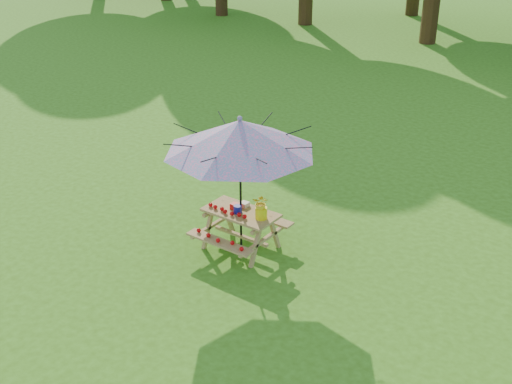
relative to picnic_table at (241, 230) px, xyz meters
The scene contains 5 objects.
picnic_table is the anchor object (origin of this frame).
patio_umbrella 1.62m from the picnic_table, 84.81° to the left, with size 2.76×2.76×2.27m.
produce_bins 0.40m from the picnic_table, 161.11° to the left, with size 0.25×0.38×0.13m.
tomatoes_row 0.44m from the picnic_table, 130.20° to the right, with size 0.77×0.13×0.07m, color red, non-canonical shape.
flower_bucket 0.69m from the picnic_table, ahead, with size 0.32×0.30×0.41m.
Camera 1 is at (4.94, -2.38, 5.36)m, focal length 45.00 mm.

